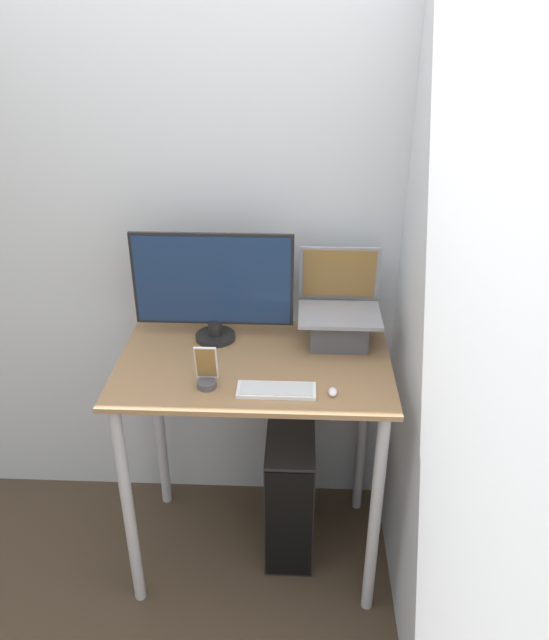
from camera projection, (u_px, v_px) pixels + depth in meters
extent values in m
plane|color=#473828|center=(252.00, 612.00, 2.56)|extent=(12.00, 12.00, 0.00)
cube|color=silver|center=(260.00, 248.00, 2.63)|extent=(6.00, 0.05, 2.60)
cube|color=silver|center=(441.00, 338.00, 1.93)|extent=(0.05, 6.00, 2.60)
cube|color=#936D47|center=(254.00, 363.00, 2.40)|extent=(1.05, 0.68, 0.02)
cylinder|color=#B7B7BC|center=(128.00, 510.00, 2.40)|extent=(0.05, 0.05, 0.98)
cylinder|color=#B7B7BC|center=(375.00, 518.00, 2.36)|extent=(0.05, 0.05, 0.98)
cylinder|color=#B7B7BC|center=(159.00, 420.00, 2.90)|extent=(0.05, 0.05, 0.98)
cylinder|color=#B7B7BC|center=(363.00, 426.00, 2.87)|extent=(0.05, 0.05, 0.98)
cube|color=#4C4C51|center=(339.00, 331.00, 2.48)|extent=(0.23, 0.16, 0.13)
cube|color=gray|center=(339.00, 315.00, 2.45)|extent=(0.32, 0.23, 0.02)
cube|color=gray|center=(339.00, 273.00, 2.51)|extent=(0.32, 0.03, 0.23)
cube|color=olive|center=(339.00, 274.00, 2.50)|extent=(0.29, 0.02, 0.21)
cylinder|color=black|center=(215.00, 337.00, 2.55)|extent=(0.16, 0.16, 0.02)
cylinder|color=black|center=(215.00, 328.00, 2.53)|extent=(0.06, 0.06, 0.06)
cube|color=black|center=(213.00, 280.00, 2.44)|extent=(0.63, 0.01, 0.38)
cube|color=navy|center=(213.00, 281.00, 2.43)|extent=(0.61, 0.01, 0.36)
cube|color=white|center=(276.00, 390.00, 2.21)|extent=(0.28, 0.10, 0.01)
cube|color=silver|center=(276.00, 388.00, 2.20)|extent=(0.26, 0.09, 0.00)
ellipsoid|color=white|center=(333.00, 392.00, 2.19)|extent=(0.03, 0.05, 0.02)
cylinder|color=#4C4C51|center=(207.00, 384.00, 2.23)|extent=(0.07, 0.07, 0.03)
cube|color=silver|center=(206.00, 363.00, 2.21)|extent=(0.08, 0.04, 0.14)
cube|color=olive|center=(206.00, 363.00, 2.20)|extent=(0.07, 0.03, 0.13)
cube|color=black|center=(290.00, 484.00, 2.80)|extent=(0.21, 0.49, 0.60)
cube|color=black|center=(289.00, 526.00, 2.57)|extent=(0.20, 0.01, 0.57)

